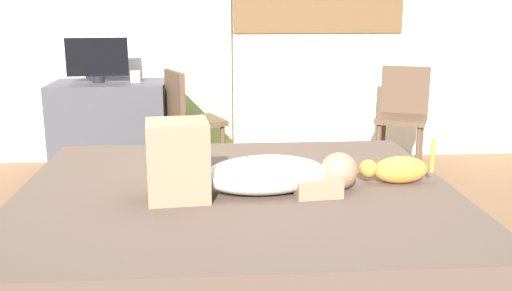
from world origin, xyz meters
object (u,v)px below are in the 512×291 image
(person_lying, at_px, (243,170))
(chair_by_desk, at_px, (188,116))
(cup, at_px, (135,77))
(chair_spare, at_px, (403,112))
(bed, at_px, (238,243))
(desk, at_px, (111,128))
(cat, at_px, (397,169))
(tv_monitor, at_px, (97,59))

(person_lying, height_order, chair_by_desk, person_lying)
(cup, bearing_deg, chair_spare, -5.05)
(bed, relative_size, desk, 2.27)
(cat, relative_size, chair_by_desk, 0.42)
(cup, bearing_deg, chair_by_desk, -30.92)
(person_lying, distance_m, tv_monitor, 2.48)
(desk, bearing_deg, chair_spare, -4.91)
(person_lying, xyz_separation_m, cup, (-0.74, 2.23, 0.13))
(person_lying, bearing_deg, tv_monitor, 114.72)
(tv_monitor, height_order, chair_spare, tv_monitor)
(chair_spare, bearing_deg, chair_by_desk, -177.93)
(tv_monitor, relative_size, chair_spare, 0.56)
(person_lying, xyz_separation_m, chair_by_desk, (-0.32, 1.98, -0.14))
(person_lying, bearing_deg, chair_spare, 55.85)
(bed, height_order, desk, desk)
(desk, relative_size, chair_by_desk, 1.05)
(bed, bearing_deg, desk, 113.44)
(chair_by_desk, relative_size, chair_spare, 1.00)
(tv_monitor, distance_m, chair_spare, 2.46)
(chair_by_desk, bearing_deg, bed, -80.96)
(bed, bearing_deg, tv_monitor, 115.11)
(bed, xyz_separation_m, desk, (-0.93, 2.15, 0.10))
(cup, distance_m, chair_spare, 2.15)
(cat, height_order, desk, cat)
(tv_monitor, xyz_separation_m, chair_by_desk, (0.71, -0.26, -0.41))
(cat, height_order, chair_by_desk, chair_by_desk)
(tv_monitor, bearing_deg, bed, -64.89)
(cat, distance_m, cup, 2.58)
(bed, height_order, chair_spare, chair_spare)
(cat, bearing_deg, person_lying, -171.44)
(tv_monitor, bearing_deg, cat, -50.54)
(tv_monitor, bearing_deg, person_lying, -65.28)
(cup, bearing_deg, bed, -71.46)
(chair_spare, bearing_deg, person_lying, -124.15)
(bed, xyz_separation_m, tv_monitor, (-1.01, 2.15, 0.66))
(desk, distance_m, tv_monitor, 0.56)
(person_lying, relative_size, chair_spare, 1.10)
(tv_monitor, xyz_separation_m, cup, (0.29, -0.01, -0.14))
(cup, distance_m, chair_by_desk, 0.56)
(bed, height_order, person_lying, person_lying)
(bed, xyz_separation_m, cat, (0.75, 0.02, 0.34))
(desk, height_order, chair_by_desk, chair_by_desk)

